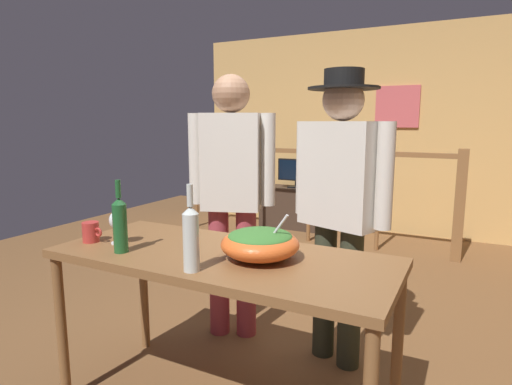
{
  "coord_description": "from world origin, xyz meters",
  "views": [
    {
      "loc": [
        0.89,
        -2.4,
        1.4
      ],
      "look_at": [
        -0.11,
        -0.46,
        1.03
      ],
      "focal_mm": 29.82,
      "sensor_mm": 36.0,
      "label": 1
    }
  ],
  "objects_px": {
    "mug_red": "(91,232)",
    "person_standing_left": "(232,186)",
    "salad_bowl": "(260,242)",
    "wine_bottle_clear": "(191,237)",
    "framed_picture": "(397,107)",
    "tv_console": "(296,207)",
    "flat_screen_tv": "(295,171)",
    "person_standing_right": "(340,193)",
    "wine_glass": "(118,221)",
    "wine_bottle_green": "(120,224)",
    "serving_table": "(222,270)",
    "stair_railing": "(356,184)"
  },
  "relations": [
    {
      "from": "framed_picture",
      "to": "mug_red",
      "type": "xyz_separation_m",
      "value": [
        -0.81,
        -4.0,
        -0.73
      ]
    },
    {
      "from": "salad_bowl",
      "to": "mug_red",
      "type": "distance_m",
      "value": 0.89
    },
    {
      "from": "stair_railing",
      "to": "person_standing_right",
      "type": "distance_m",
      "value": 2.39
    },
    {
      "from": "framed_picture",
      "to": "mug_red",
      "type": "relative_size",
      "value": 4.38
    },
    {
      "from": "salad_bowl",
      "to": "person_standing_left",
      "type": "relative_size",
      "value": 0.21
    },
    {
      "from": "framed_picture",
      "to": "person_standing_right",
      "type": "relative_size",
      "value": 0.31
    },
    {
      "from": "wine_bottle_clear",
      "to": "stair_railing",
      "type": "bearing_deg",
      "value": 92.49
    },
    {
      "from": "person_standing_right",
      "to": "wine_glass",
      "type": "bearing_deg",
      "value": 60.59
    },
    {
      "from": "mug_red",
      "to": "person_standing_left",
      "type": "relative_size",
      "value": 0.07
    },
    {
      "from": "serving_table",
      "to": "wine_bottle_green",
      "type": "height_order",
      "value": "wine_bottle_green"
    },
    {
      "from": "salad_bowl",
      "to": "person_standing_right",
      "type": "bearing_deg",
      "value": 76.6
    },
    {
      "from": "wine_bottle_green",
      "to": "wine_bottle_clear",
      "type": "bearing_deg",
      "value": -7.4
    },
    {
      "from": "tv_console",
      "to": "flat_screen_tv",
      "type": "height_order",
      "value": "flat_screen_tv"
    },
    {
      "from": "framed_picture",
      "to": "flat_screen_tv",
      "type": "xyz_separation_m",
      "value": [
        -1.19,
        -0.32,
        -0.82
      ]
    },
    {
      "from": "salad_bowl",
      "to": "person_standing_right",
      "type": "xyz_separation_m",
      "value": [
        0.16,
        0.68,
        0.13
      ]
    },
    {
      "from": "stair_railing",
      "to": "tv_console",
      "type": "height_order",
      "value": "stair_railing"
    },
    {
      "from": "framed_picture",
      "to": "wine_bottle_clear",
      "type": "relative_size",
      "value": 1.44
    },
    {
      "from": "tv_console",
      "to": "wine_bottle_clear",
      "type": "height_order",
      "value": "wine_bottle_clear"
    },
    {
      "from": "salad_bowl",
      "to": "serving_table",
      "type": "bearing_deg",
      "value": -174.82
    },
    {
      "from": "mug_red",
      "to": "salad_bowl",
      "type": "bearing_deg",
      "value": 9.69
    },
    {
      "from": "wine_bottle_green",
      "to": "person_standing_right",
      "type": "relative_size",
      "value": 0.2
    },
    {
      "from": "serving_table",
      "to": "mug_red",
      "type": "distance_m",
      "value": 0.71
    },
    {
      "from": "salad_bowl",
      "to": "tv_console",
      "type": "bearing_deg",
      "value": 109.46
    },
    {
      "from": "wine_bottle_clear",
      "to": "person_standing_left",
      "type": "distance_m",
      "value": 1.01
    },
    {
      "from": "salad_bowl",
      "to": "wine_glass",
      "type": "bearing_deg",
      "value": -171.77
    },
    {
      "from": "tv_console",
      "to": "wine_glass",
      "type": "height_order",
      "value": "wine_glass"
    },
    {
      "from": "framed_picture",
      "to": "mug_red",
      "type": "distance_m",
      "value": 4.15
    },
    {
      "from": "stair_railing",
      "to": "person_standing_left",
      "type": "height_order",
      "value": "person_standing_left"
    },
    {
      "from": "wine_glass",
      "to": "person_standing_left",
      "type": "bearing_deg",
      "value": 76.13
    },
    {
      "from": "framed_picture",
      "to": "stair_railing",
      "type": "xyz_separation_m",
      "value": [
        -0.25,
        -0.85,
        -0.85
      ]
    },
    {
      "from": "flat_screen_tv",
      "to": "person_standing_left",
      "type": "height_order",
      "value": "person_standing_left"
    },
    {
      "from": "tv_console",
      "to": "person_standing_left",
      "type": "bearing_deg",
      "value": -76.03
    },
    {
      "from": "person_standing_left",
      "to": "flat_screen_tv",
      "type": "bearing_deg",
      "value": -95.31
    },
    {
      "from": "serving_table",
      "to": "wine_glass",
      "type": "height_order",
      "value": "wine_glass"
    },
    {
      "from": "person_standing_right",
      "to": "stair_railing",
      "type": "bearing_deg",
      "value": -58.89
    },
    {
      "from": "tv_console",
      "to": "person_standing_left",
      "type": "distance_m",
      "value": 3.06
    },
    {
      "from": "wine_glass",
      "to": "wine_bottle_clear",
      "type": "relative_size",
      "value": 0.47
    },
    {
      "from": "flat_screen_tv",
      "to": "stair_railing",
      "type": "bearing_deg",
      "value": -29.51
    },
    {
      "from": "wine_bottle_green",
      "to": "serving_table",
      "type": "bearing_deg",
      "value": 24.12
    },
    {
      "from": "serving_table",
      "to": "salad_bowl",
      "type": "relative_size",
      "value": 4.57
    },
    {
      "from": "wine_glass",
      "to": "wine_bottle_clear",
      "type": "xyz_separation_m",
      "value": [
        0.56,
        -0.16,
        0.03
      ]
    },
    {
      "from": "wine_glass",
      "to": "wine_bottle_clear",
      "type": "bearing_deg",
      "value": -16.08
    },
    {
      "from": "serving_table",
      "to": "wine_bottle_clear",
      "type": "distance_m",
      "value": 0.33
    },
    {
      "from": "serving_table",
      "to": "wine_bottle_clear",
      "type": "relative_size",
      "value": 4.44
    },
    {
      "from": "wine_glass",
      "to": "wine_bottle_green",
      "type": "bearing_deg",
      "value": -41.81
    },
    {
      "from": "flat_screen_tv",
      "to": "person_standing_right",
      "type": "height_order",
      "value": "person_standing_right"
    },
    {
      "from": "wine_glass",
      "to": "wine_bottle_green",
      "type": "relative_size",
      "value": 0.49
    },
    {
      "from": "wine_bottle_clear",
      "to": "framed_picture",
      "type": "bearing_deg",
      "value": 88.48
    },
    {
      "from": "mug_red",
      "to": "stair_railing",
      "type": "bearing_deg",
      "value": 79.92
    },
    {
      "from": "wine_bottle_clear",
      "to": "person_standing_right",
      "type": "distance_m",
      "value": 1.0
    }
  ]
}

